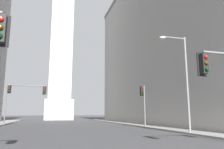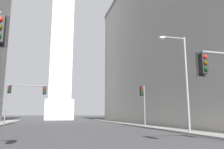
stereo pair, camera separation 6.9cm
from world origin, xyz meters
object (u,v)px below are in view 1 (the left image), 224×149
(obelisk, at_px, (62,24))
(traffic_light_mid_right, at_px, (143,100))
(street_lamp, at_px, (183,74))
(traffic_light_mid_left, at_px, (20,94))

(obelisk, xyz_separation_m, traffic_light_mid_right, (9.41, -37.67, -24.86))
(obelisk, relative_size, street_lamp, 6.69)
(obelisk, height_order, street_lamp, obelisk)
(obelisk, bearing_deg, street_lamp, -79.12)
(obelisk, height_order, traffic_light_mid_right, obelisk)
(traffic_light_mid_left, distance_m, street_lamp, 25.03)
(obelisk, xyz_separation_m, street_lamp, (9.09, -47.31, -23.09))
(obelisk, relative_size, traffic_light_mid_left, 9.62)
(traffic_light_mid_right, bearing_deg, obelisk, 104.03)
(traffic_light_mid_left, xyz_separation_m, street_lamp, (16.07, -19.18, 0.63))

